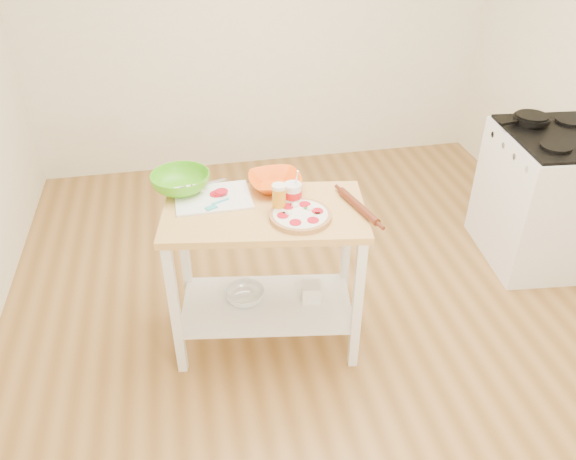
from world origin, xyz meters
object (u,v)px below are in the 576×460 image
(pizza, at_px, (300,215))
(green_bowl, at_px, (181,182))
(shelf_glass_bowl, at_px, (245,295))
(skillet, at_px, (531,119))
(shelf_bin, at_px, (311,292))
(gas_stove, at_px, (545,197))
(cutting_board, at_px, (212,197))
(yogurt_tub, at_px, (293,193))
(knife, at_px, (197,186))
(orange_bowl, at_px, (275,182))
(beer_pint, at_px, (279,198))
(prep_island, at_px, (265,250))
(spatula, at_px, (216,204))
(rolling_pin, at_px, (358,206))

(pizza, bearing_deg, green_bowl, 145.03)
(pizza, relative_size, shelf_glass_bowl, 1.38)
(skillet, xyz_separation_m, shelf_bin, (-1.65, -0.69, -0.66))
(gas_stove, xyz_separation_m, cutting_board, (-2.28, -0.30, 0.43))
(skillet, distance_m, yogurt_tub, 1.86)
(knife, bearing_deg, orange_bowl, -23.53)
(beer_pint, xyz_separation_m, shelf_bin, (0.19, 0.00, -0.66))
(prep_island, bearing_deg, yogurt_tub, 13.64)
(skillet, distance_m, green_bowl, 2.35)
(pizza, relative_size, yogurt_tub, 1.57)
(pizza, bearing_deg, shelf_glass_bowl, 149.91)
(spatula, xyz_separation_m, yogurt_tub, (0.40, -0.04, 0.04))
(skillet, height_order, shelf_glass_bowl, skillet)
(shelf_glass_bowl, bearing_deg, yogurt_tub, -2.61)
(gas_stove, relative_size, spatula, 8.23)
(orange_bowl, distance_m, green_bowl, 0.51)
(yogurt_tub, bearing_deg, pizza, -87.38)
(gas_stove, height_order, green_bowl, gas_stove)
(rolling_pin, bearing_deg, skillet, 28.23)
(gas_stove, xyz_separation_m, orange_bowl, (-1.93, -0.25, 0.46))
(prep_island, distance_m, beer_pint, 0.34)
(spatula, height_order, green_bowl, green_bowl)
(orange_bowl, bearing_deg, beer_pint, -95.13)
(beer_pint, height_order, yogurt_tub, yogurt_tub)
(orange_bowl, bearing_deg, rolling_pin, -39.55)
(pizza, relative_size, cutting_board, 0.78)
(yogurt_tub, bearing_deg, shelf_glass_bowl, 177.39)
(prep_island, relative_size, skillet, 3.02)
(gas_stove, xyz_separation_m, yogurt_tub, (-1.86, -0.43, 0.48))
(yogurt_tub, bearing_deg, orange_bowl, 109.32)
(pizza, distance_m, spatula, 0.45)
(green_bowl, bearing_deg, beer_pint, -32.41)
(shelf_glass_bowl, bearing_deg, rolling_pin, -14.02)
(pizza, bearing_deg, orange_bowl, 101.85)
(green_bowl, relative_size, shelf_bin, 2.99)
(gas_stove, distance_m, shelf_glass_bowl, 2.19)
(gas_stove, distance_m, cutting_board, 2.34)
(cutting_board, xyz_separation_m, yogurt_tub, (0.41, -0.13, 0.05))
(prep_island, xyz_separation_m, gas_stove, (2.02, 0.47, -0.17))
(knife, bearing_deg, green_bowl, 167.29)
(shelf_glass_bowl, bearing_deg, green_bowl, 140.76)
(rolling_pin, bearing_deg, beer_pint, 168.95)
(knife, bearing_deg, prep_island, -55.05)
(cutting_board, relative_size, orange_bowl, 1.40)
(shelf_glass_bowl, bearing_deg, spatula, 168.29)
(skillet, xyz_separation_m, pizza, (-1.74, -0.78, -0.06))
(prep_island, bearing_deg, spatula, 162.43)
(green_bowl, height_order, beer_pint, beer_pint)
(gas_stove, xyz_separation_m, shelf_bin, (-1.76, -0.48, -0.16))
(cutting_board, height_order, spatula, cutting_board)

